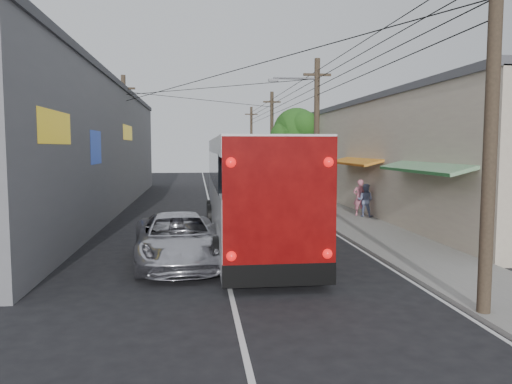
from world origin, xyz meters
TOP-DOWN VIEW (x-y plane):
  - ground at (0.00, 0.00)m, footprint 120.00×120.00m
  - sidewalk at (6.50, 20.00)m, footprint 3.00×80.00m
  - building_right at (10.99, 22.00)m, footprint 7.09×40.00m
  - building_left at (-8.50, 18.00)m, footprint 7.20×36.00m
  - utility_poles at (3.13, 20.33)m, footprint 11.80×45.28m
  - street_tree at (6.87, 26.02)m, footprint 4.40×4.00m
  - coach_bus at (1.20, 6.96)m, footprint 3.18×13.63m
  - jeepney at (-1.40, 3.70)m, footprint 3.12×5.82m
  - parked_suv at (4.60, 14.95)m, footprint 2.53×6.04m
  - parked_car_mid at (3.80, 26.00)m, footprint 1.64×3.78m
  - parked_car_far at (4.60, 27.00)m, footprint 1.57×4.18m
  - pedestrian_near at (7.46, 12.88)m, footprint 0.70×0.48m
  - pedestrian_far at (7.60, 12.41)m, footprint 1.02×0.96m

SIDE VIEW (x-z plane):
  - ground at x=0.00m, z-range 0.00..0.00m
  - sidewalk at x=6.50m, z-range 0.00..0.12m
  - parked_car_mid at x=3.80m, z-range 0.00..1.27m
  - parked_car_far at x=4.60m, z-range 0.00..1.36m
  - jeepney at x=-1.40m, z-range 0.00..1.55m
  - parked_suv at x=4.60m, z-range 0.00..1.74m
  - pedestrian_far at x=7.60m, z-range 0.12..1.78m
  - pedestrian_near at x=7.46m, z-range 0.12..1.97m
  - coach_bus at x=1.20m, z-range 0.07..3.99m
  - building_right at x=10.99m, z-range 0.03..6.28m
  - building_left at x=-8.50m, z-range 0.03..7.28m
  - utility_poles at x=3.13m, z-range 0.13..8.13m
  - street_tree at x=6.87m, z-range 1.37..7.97m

